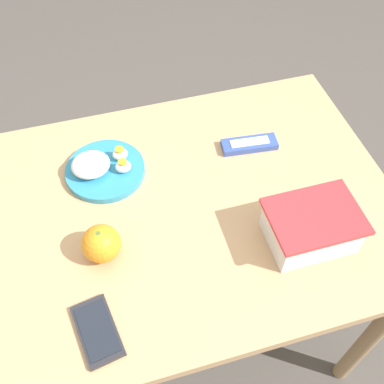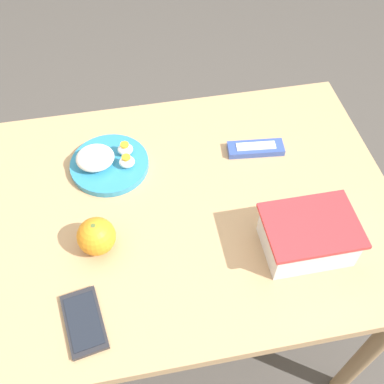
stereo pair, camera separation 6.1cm
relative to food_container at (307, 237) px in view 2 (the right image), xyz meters
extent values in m
plane|color=#4C4742|center=(0.25, -0.17, -0.80)|extent=(10.00, 10.00, 0.00)
cube|color=tan|center=(0.25, -0.17, -0.06)|extent=(1.04, 0.76, 0.03)
cylinder|color=#A07D56|center=(-0.22, -0.49, -0.43)|extent=(0.05, 0.05, 0.72)
cylinder|color=#A07D56|center=(0.71, -0.49, -0.43)|extent=(0.05, 0.05, 0.72)
cylinder|color=#A07D56|center=(-0.22, 0.16, -0.43)|extent=(0.05, 0.05, 0.72)
cube|color=white|center=(0.00, 0.00, 0.00)|extent=(0.19, 0.14, 0.08)
cube|color=#CCBC84|center=(0.00, 0.00, -0.01)|extent=(0.17, 0.12, 0.05)
cube|color=red|center=(0.00, 0.00, 0.05)|extent=(0.20, 0.15, 0.01)
ellipsoid|color=tan|center=(-0.05, -0.01, 0.01)|extent=(0.05, 0.05, 0.02)
ellipsoid|color=tan|center=(0.00, 0.01, 0.01)|extent=(0.05, 0.05, 0.03)
ellipsoid|color=tan|center=(0.05, 0.01, 0.01)|extent=(0.05, 0.05, 0.02)
sphere|color=orange|center=(0.46, -0.09, 0.00)|extent=(0.09, 0.09, 0.09)
cylinder|color=#4C662D|center=(0.46, -0.09, 0.04)|extent=(0.01, 0.01, 0.00)
cylinder|color=teal|center=(0.42, -0.33, -0.03)|extent=(0.20, 0.20, 0.02)
ellipsoid|color=white|center=(0.45, -0.33, 0.00)|extent=(0.10, 0.09, 0.05)
ellipsoid|color=white|center=(0.37, -0.35, -0.01)|extent=(0.04, 0.03, 0.03)
cylinder|color=#F4A823|center=(0.37, -0.35, 0.01)|extent=(0.02, 0.02, 0.01)
ellipsoid|color=white|center=(0.37, -0.30, -0.01)|extent=(0.04, 0.03, 0.03)
cylinder|color=#F4A823|center=(0.37, -0.30, 0.01)|extent=(0.02, 0.02, 0.01)
cube|color=#334C9E|center=(0.03, -0.31, -0.03)|extent=(0.15, 0.06, 0.02)
cube|color=white|center=(0.03, -0.31, -0.02)|extent=(0.11, 0.04, 0.00)
cube|color=#232328|center=(0.50, 0.09, -0.04)|extent=(0.10, 0.15, 0.01)
cube|color=black|center=(0.50, 0.09, -0.03)|extent=(0.08, 0.13, 0.00)
camera|label=1|loc=(0.41, 0.45, 0.85)|focal=42.00mm
camera|label=2|loc=(0.35, 0.47, 0.85)|focal=42.00mm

